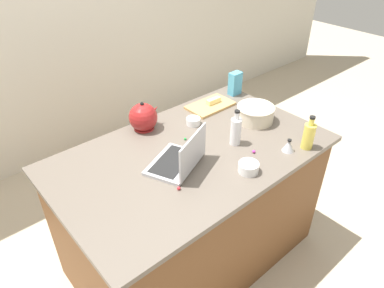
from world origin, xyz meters
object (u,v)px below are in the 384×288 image
laptop (180,160)px  bottle_vinegar (236,131)px  mixing_bowl_large (256,113)px  ramekin_medium (193,121)px  cutting_board (210,106)px  kettle (143,117)px  ramekin_small (248,167)px  bottle_oil (309,135)px  candy_bag (235,83)px  kitchen_timer (289,146)px  butter_stick_left (214,101)px

laptop → bottle_vinegar: 0.39m
mixing_bowl_large → ramekin_medium: bearing=145.4°
bottle_vinegar → cutting_board: size_ratio=0.69×
mixing_bowl_large → kettle: kettle is taller
laptop → ramekin_small: (0.25, -0.27, -0.02)m
bottle_oil → ramekin_small: size_ratio=1.90×
bottle_oil → bottle_vinegar: bearing=133.2°
kettle → mixing_bowl_large: bearing=-33.5°
ramekin_small → candy_bag: bearing=47.9°
laptop → kitchen_timer: laptop is taller
laptop → ramekin_small: 0.37m
mixing_bowl_large → ramekin_small: bearing=-143.0°
cutting_board → candy_bag: (0.28, 0.03, 0.08)m
bottle_oil → ramekin_small: bearing=170.4°
kettle → ramekin_medium: bearing=-32.0°
mixing_bowl_large → kettle: (-0.60, 0.40, 0.02)m
mixing_bowl_large → butter_stick_left: 0.34m
butter_stick_left → candy_bag: 0.25m
laptop → mixing_bowl_large: bearing=4.7°
bottle_vinegar → cutting_board: (0.20, 0.43, -0.08)m
bottle_oil → ramekin_small: 0.44m
laptop → bottle_oil: size_ratio=1.79×
cutting_board → kitchen_timer: kitchen_timer is taller
ramekin_small → bottle_oil: bearing=-9.6°
kettle → bottle_vinegar: bearing=-57.8°
butter_stick_left → bottle_vinegar: bearing=-118.6°
laptop → ramekin_small: bearing=-47.8°
candy_bag → bottle_vinegar: bearing=-136.3°
cutting_board → ramekin_medium: size_ratio=3.58×
butter_stick_left → kitchen_timer: (-0.06, -0.68, -0.00)m
kettle → ramekin_medium: kettle is taller
bottle_vinegar → ramekin_medium: (-0.04, 0.33, -0.07)m
bottle_vinegar → candy_bag: size_ratio=1.31×
mixing_bowl_large → kettle: bearing=146.5°
cutting_board → candy_bag: 0.29m
mixing_bowl_large → candy_bag: 0.41m
kettle → cutting_board: 0.52m
mixing_bowl_large → bottle_vinegar: 0.31m
bottle_vinegar → candy_bag: 0.66m
bottle_oil → ramekin_medium: bottle_oil is taller
laptop → candy_bag: bearing=25.7°
bottle_vinegar → kitchen_timer: 0.31m
bottle_oil → ramekin_medium: bearing=117.5°
ramekin_small → kitchen_timer: size_ratio=1.42×
mixing_bowl_large → butter_stick_left: (-0.06, 0.33, -0.02)m
candy_bag → bottle_oil: bearing=-104.3°
bottle_oil → butter_stick_left: bottle_oil is taller
kettle → butter_stick_left: bearing=-6.9°
mixing_bowl_large → ramekin_small: (-0.43, -0.33, -0.03)m
laptop → bottle_vinegar: (0.39, -0.04, 0.04)m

